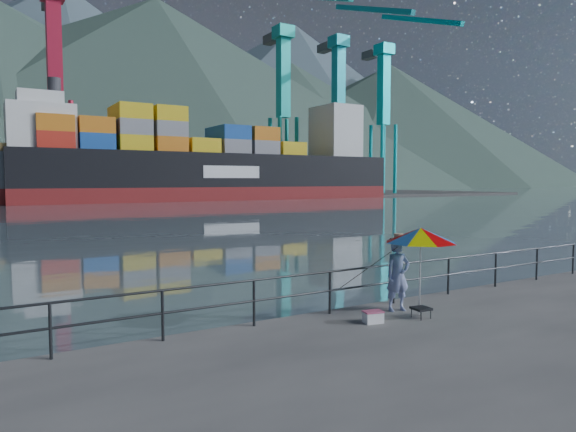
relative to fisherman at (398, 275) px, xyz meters
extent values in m
cube|color=#605D5B|center=(-2.56, -4.59, -1.11)|extent=(24.00, 11.00, 0.50)
cube|color=slate|center=(-2.56, 128.91, -0.86)|extent=(500.00, 280.00, 0.00)
cube|color=#514F4C|center=(7.44, 91.91, -0.86)|extent=(200.00, 40.00, 0.40)
cylinder|color=#2D3033|center=(-2.56, 0.61, 0.14)|extent=(22.00, 0.05, 0.05)
cylinder|color=#2D3033|center=(-2.56, 0.61, -0.31)|extent=(22.00, 0.05, 0.05)
cube|color=#2D3033|center=(-2.56, 0.61, -0.36)|extent=(22.00, 0.06, 1.00)
cone|color=#385147|center=(57.44, 208.91, 39.14)|extent=(332.80, 332.80, 80.00)
cone|color=#385147|center=(127.44, 213.91, 30.14)|extent=(257.92, 257.92, 62.00)
cone|color=#385147|center=(197.44, 218.91, 34.14)|extent=(291.20, 291.20, 70.00)
cube|color=yellow|center=(7.44, 90.91, 3.04)|extent=(6.00, 2.40, 7.80)
cube|color=yellow|center=(13.94, 90.91, 0.44)|extent=(6.00, 2.40, 2.60)
cube|color=#194CA5|center=(20.44, 90.91, 0.44)|extent=(6.00, 2.40, 2.60)
cube|color=red|center=(26.94, 90.91, 3.04)|extent=(6.00, 2.40, 7.80)
cube|color=yellow|center=(33.44, 90.91, 0.44)|extent=(6.00, 2.40, 2.60)
cube|color=#194CA5|center=(39.94, 90.91, 1.74)|extent=(6.00, 2.40, 5.20)
cube|color=yellow|center=(46.44, 90.91, 1.74)|extent=(6.00, 2.40, 5.20)
cube|color=yellow|center=(52.94, 90.91, 0.44)|extent=(6.00, 2.40, 2.60)
cube|color=#194CA5|center=(59.44, 90.91, 1.74)|extent=(6.00, 2.40, 5.20)
cube|color=orange|center=(7.44, 93.91, 3.04)|extent=(6.00, 2.40, 7.80)
cube|color=gray|center=(13.94, 93.91, 1.74)|extent=(6.00, 2.40, 5.20)
cube|color=#267F3F|center=(20.44, 93.91, 1.74)|extent=(6.00, 2.40, 5.20)
cube|color=#267F3F|center=(26.94, 93.91, 0.44)|extent=(6.00, 2.40, 2.60)
cube|color=#194CA5|center=(33.44, 93.91, 0.44)|extent=(6.00, 2.40, 2.60)
cube|color=gray|center=(39.94, 93.91, 0.44)|extent=(6.00, 2.40, 2.60)
imported|color=navy|center=(0.00, 0.00, 0.00)|extent=(0.69, 0.51, 1.72)
cylinder|color=white|center=(0.18, -0.55, 0.07)|extent=(0.04, 0.04, 1.87)
cone|color=#CC0101|center=(0.18, -0.55, 1.01)|extent=(2.22, 2.22, 0.34)
cube|color=black|center=(-0.01, -0.78, -0.64)|extent=(0.42, 0.42, 0.05)
cube|color=#2D3033|center=(-0.01, -0.78, -0.76)|extent=(0.32, 0.32, 0.20)
cube|color=white|center=(-1.20, -0.51, -0.74)|extent=(0.46, 0.35, 0.23)
cylinder|color=black|center=(-0.34, 0.80, -0.86)|extent=(0.39, 1.89, 1.35)
cube|color=silver|center=(-0.83, 73.37, 9.64)|extent=(9.00, 6.98, 7.00)
cube|color=maroon|center=(27.02, 73.67, -0.11)|extent=(65.60, 10.93, 2.50)
cube|color=black|center=(27.02, 73.67, 3.94)|extent=(65.60, 10.93, 5.60)
cube|color=silver|center=(51.95, 73.67, 11.74)|extent=(7.00, 8.75, 10.00)
camera|label=1|loc=(-8.52, -9.09, 2.28)|focal=32.00mm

